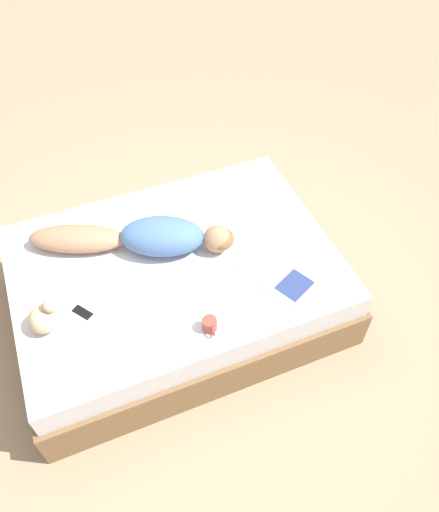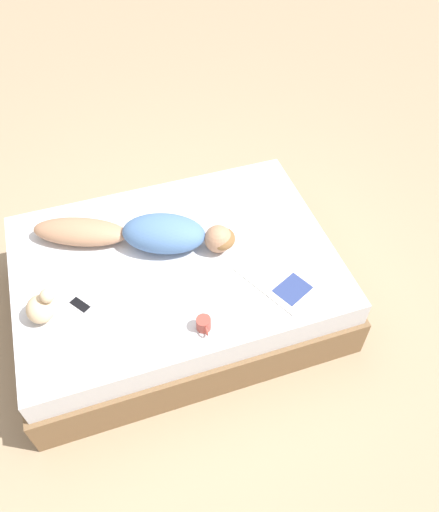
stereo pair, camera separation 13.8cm
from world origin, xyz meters
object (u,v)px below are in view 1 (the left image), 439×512
(person, at_px, (143,237))
(cell_phone, at_px, (83,313))
(coffee_mug, at_px, (210,325))
(open_magazine, at_px, (279,275))

(person, relative_size, cell_phone, 7.86)
(coffee_mug, bearing_deg, open_magazine, 110.00)
(open_magazine, relative_size, coffee_mug, 4.77)
(open_magazine, distance_m, cell_phone, 1.21)
(cell_phone, bearing_deg, open_magazine, 135.70)
(person, height_order, coffee_mug, person)
(open_magazine, distance_m, coffee_mug, 0.58)
(person, relative_size, coffee_mug, 10.69)
(coffee_mug, height_order, cell_phone, coffee_mug)
(person, height_order, cell_phone, person)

